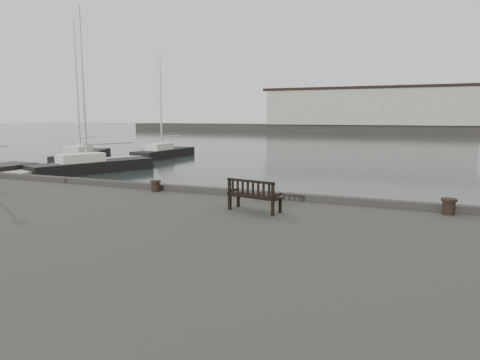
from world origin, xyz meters
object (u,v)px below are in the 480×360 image
(bench, at_px, (254,201))
(yacht_d, at_px, (164,155))
(yacht_b, at_px, (83,158))
(yacht_c, at_px, (93,169))
(bollard_right, at_px, (449,206))
(bollard_left, at_px, (156,186))

(bench, distance_m, yacht_d, 31.60)
(bench, xyz_separation_m, yacht_d, (-18.86, 25.31, -1.58))
(yacht_b, height_order, yacht_c, yacht_b)
(yacht_c, bearing_deg, bench, -16.64)
(bench, bearing_deg, yacht_d, 138.39)
(yacht_b, height_order, yacht_d, yacht_b)
(yacht_b, bearing_deg, yacht_c, -64.94)
(bollard_right, height_order, yacht_b, yacht_b)
(bollard_left, bearing_deg, bollard_right, 0.13)
(bench, relative_size, bollard_right, 3.69)
(yacht_b, relative_size, yacht_c, 1.06)
(bollard_right, bearing_deg, yacht_c, 150.83)
(bench, bearing_deg, yacht_b, 152.03)
(bollard_left, bearing_deg, yacht_c, 137.59)
(bench, bearing_deg, bollard_left, 170.84)
(bench, xyz_separation_m, bollard_left, (-3.98, 1.52, -0.08))
(yacht_b, xyz_separation_m, yacht_d, (5.12, 5.42, -0.02))
(bench, height_order, yacht_b, yacht_b)
(bench, bearing_deg, yacht_c, 153.33)
(bench, distance_m, bollard_right, 4.82)
(yacht_b, distance_m, yacht_c, 8.88)
(yacht_c, bearing_deg, yacht_b, 158.81)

